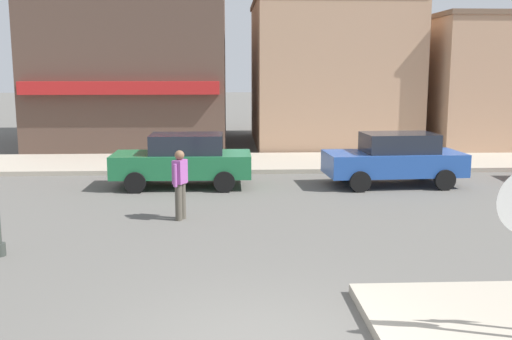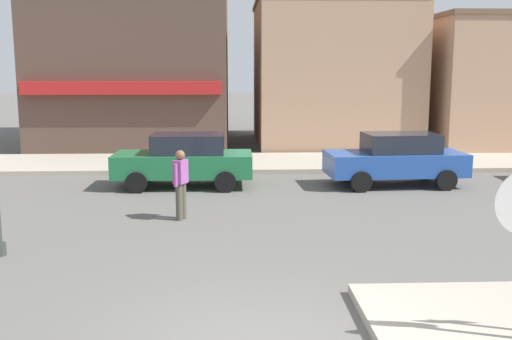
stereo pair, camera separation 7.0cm
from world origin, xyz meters
TOP-DOWN VIEW (x-y plane):
  - kerb_far at (0.00, 14.45)m, footprint 80.00×4.00m
  - parked_car_nearest at (-1.74, 10.44)m, footprint 4.01×1.90m
  - parked_car_second at (4.50, 10.37)m, footprint 4.09×2.06m
  - pedestrian_crossing_near at (-1.53, 6.59)m, footprint 0.35×0.54m
  - building_corner_shop at (-4.54, 21.41)m, footprint 8.24×10.43m
  - building_storefront_left_near at (4.16, 20.61)m, footprint 6.80×8.16m
  - building_storefront_left_mid at (11.12, 19.32)m, footprint 6.09×6.72m

SIDE VIEW (x-z plane):
  - kerb_far at x=0.00m, z-range 0.00..0.15m
  - parked_car_nearest at x=-1.74m, z-range 0.03..1.59m
  - parked_car_second at x=4.50m, z-range 0.03..1.59m
  - pedestrian_crossing_near at x=-1.53m, z-range 0.06..1.67m
  - building_storefront_left_mid at x=11.12m, z-range 0.00..5.67m
  - building_storefront_left_near at x=4.16m, z-range 0.00..6.48m
  - building_corner_shop at x=-4.54m, z-range 0.00..8.30m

